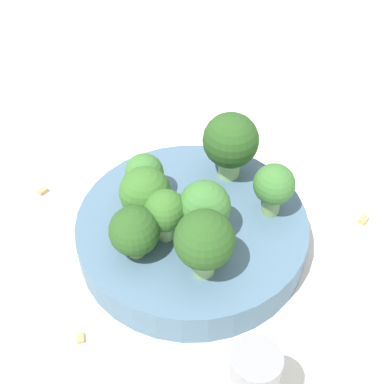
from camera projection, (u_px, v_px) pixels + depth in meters
ground_plane at (192, 243)px, 0.48m from camera, size 3.00×3.00×0.00m
bowl at (192, 232)px, 0.47m from camera, size 0.20×0.20×0.03m
broccoli_floret_0 at (204, 208)px, 0.43m from camera, size 0.04×0.04×0.05m
broccoli_floret_1 at (204, 241)px, 0.40m from camera, size 0.05×0.05×0.06m
broccoli_floret_2 at (145, 193)px, 0.44m from camera, size 0.04×0.04×0.05m
broccoli_floret_3 at (165, 212)px, 0.43m from camera, size 0.03×0.03×0.05m
broccoli_floret_4 at (231, 142)px, 0.48m from camera, size 0.05×0.05×0.07m
broccoli_floret_5 at (135, 232)px, 0.42m from camera, size 0.04×0.04×0.05m
broccoli_floret_6 at (274, 186)px, 0.45m from camera, size 0.04×0.04×0.05m
broccoli_floret_7 at (144, 175)px, 0.46m from camera, size 0.03×0.03×0.05m
almond_crumb_0 at (42, 190)px, 0.53m from camera, size 0.01×0.01×0.01m
almond_crumb_1 at (364, 218)px, 0.50m from camera, size 0.01×0.01×0.01m
almond_crumb_2 at (80, 337)px, 0.41m from camera, size 0.01×0.01×0.01m
almond_crumb_3 at (155, 158)px, 0.56m from camera, size 0.01×0.01×0.01m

